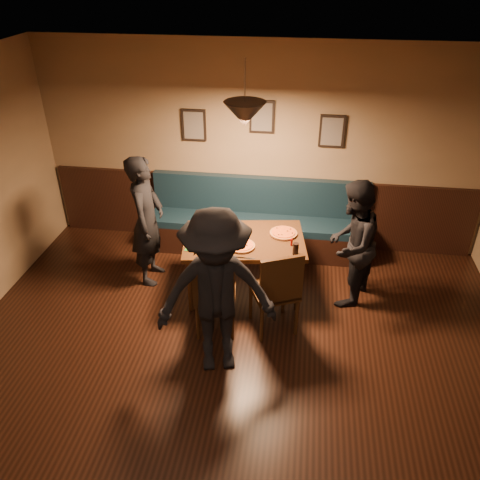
{
  "coord_description": "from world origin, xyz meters",
  "views": [
    {
      "loc": [
        0.58,
        -2.66,
        3.7
      ],
      "look_at": [
        -0.06,
        1.87,
        0.95
      ],
      "focal_mm": 36.32,
      "sensor_mm": 36.0,
      "label": 1
    }
  ],
  "objects_px": {
    "dining_table": "(244,265)",
    "soda_glass": "(296,249)",
    "diner_front": "(217,294)",
    "tabasco_bottle": "(292,241)",
    "diner_right": "(351,244)",
    "chair_near_right": "(274,288)",
    "diner_left": "(147,221)",
    "booth_bench": "(258,219)",
    "chair_near_left": "(215,292)"
  },
  "relations": [
    {
      "from": "dining_table",
      "to": "soda_glass",
      "type": "xyz_separation_m",
      "value": [
        0.61,
        -0.25,
        0.45
      ]
    },
    {
      "from": "diner_front",
      "to": "tabasco_bottle",
      "type": "relative_size",
      "value": 16.08
    },
    {
      "from": "dining_table",
      "to": "tabasco_bottle",
      "type": "relative_size",
      "value": 12.7
    },
    {
      "from": "diner_right",
      "to": "diner_front",
      "type": "xyz_separation_m",
      "value": [
        -1.34,
        -1.29,
        0.11
      ]
    },
    {
      "from": "dining_table",
      "to": "diner_right",
      "type": "relative_size",
      "value": 0.91
    },
    {
      "from": "chair_near_right",
      "to": "soda_glass",
      "type": "distance_m",
      "value": 0.52
    },
    {
      "from": "diner_left",
      "to": "soda_glass",
      "type": "relative_size",
      "value": 11.83
    },
    {
      "from": "booth_bench",
      "to": "diner_front",
      "type": "bearing_deg",
      "value": -93.89
    },
    {
      "from": "diner_left",
      "to": "diner_front",
      "type": "bearing_deg",
      "value": -142.17
    },
    {
      "from": "chair_near_right",
      "to": "diner_left",
      "type": "height_order",
      "value": "diner_left"
    },
    {
      "from": "diner_front",
      "to": "chair_near_right",
      "type": "bearing_deg",
      "value": 37.74
    },
    {
      "from": "booth_bench",
      "to": "chair_near_right",
      "type": "bearing_deg",
      "value": -77.58
    },
    {
      "from": "diner_front",
      "to": "soda_glass",
      "type": "bearing_deg",
      "value": 40.66
    },
    {
      "from": "diner_front",
      "to": "dining_table",
      "type": "bearing_deg",
      "value": 71.06
    },
    {
      "from": "booth_bench",
      "to": "diner_front",
      "type": "height_order",
      "value": "diner_front"
    },
    {
      "from": "diner_right",
      "to": "tabasco_bottle",
      "type": "bearing_deg",
      "value": -60.78
    },
    {
      "from": "diner_left",
      "to": "diner_front",
      "type": "distance_m",
      "value": 1.8
    },
    {
      "from": "diner_left",
      "to": "diner_right",
      "type": "distance_m",
      "value": 2.47
    },
    {
      "from": "diner_right",
      "to": "dining_table",
      "type": "bearing_deg",
      "value": -67.31
    },
    {
      "from": "dining_table",
      "to": "soda_glass",
      "type": "bearing_deg",
      "value": -30.71
    },
    {
      "from": "dining_table",
      "to": "soda_glass",
      "type": "distance_m",
      "value": 0.8
    },
    {
      "from": "chair_near_left",
      "to": "diner_left",
      "type": "height_order",
      "value": "diner_left"
    },
    {
      "from": "chair_near_left",
      "to": "tabasco_bottle",
      "type": "bearing_deg",
      "value": 33.51
    },
    {
      "from": "diner_front",
      "to": "soda_glass",
      "type": "distance_m",
      "value": 1.25
    },
    {
      "from": "diner_right",
      "to": "tabasco_bottle",
      "type": "xyz_separation_m",
      "value": [
        -0.68,
        -0.09,
        0.03
      ]
    },
    {
      "from": "diner_front",
      "to": "soda_glass",
      "type": "relative_size",
      "value": 12.59
    },
    {
      "from": "chair_near_left",
      "to": "chair_near_right",
      "type": "xyz_separation_m",
      "value": [
        0.63,
        0.12,
        0.03
      ]
    },
    {
      "from": "chair_near_left",
      "to": "tabasco_bottle",
      "type": "distance_m",
      "value": 1.07
    },
    {
      "from": "diner_right",
      "to": "booth_bench",
      "type": "bearing_deg",
      "value": -107.2
    },
    {
      "from": "diner_right",
      "to": "tabasco_bottle",
      "type": "distance_m",
      "value": 0.69
    },
    {
      "from": "chair_near_right",
      "to": "tabasco_bottle",
      "type": "xyz_separation_m",
      "value": [
        0.15,
        0.55,
        0.28
      ]
    },
    {
      "from": "chair_near_left",
      "to": "diner_front",
      "type": "distance_m",
      "value": 0.68
    },
    {
      "from": "dining_table",
      "to": "diner_front",
      "type": "bearing_deg",
      "value": -102.67
    },
    {
      "from": "dining_table",
      "to": "chair_near_left",
      "type": "bearing_deg",
      "value": -114.89
    },
    {
      "from": "booth_bench",
      "to": "diner_left",
      "type": "xyz_separation_m",
      "value": [
        -1.28,
        -0.86,
        0.34
      ]
    },
    {
      "from": "booth_bench",
      "to": "tabasco_bottle",
      "type": "bearing_deg",
      "value": -64.51
    },
    {
      "from": "booth_bench",
      "to": "dining_table",
      "type": "distance_m",
      "value": 0.99
    },
    {
      "from": "chair_near_right",
      "to": "diner_left",
      "type": "relative_size",
      "value": 0.63
    },
    {
      "from": "chair_near_left",
      "to": "booth_bench",
      "type": "bearing_deg",
      "value": 73.87
    },
    {
      "from": "diner_left",
      "to": "diner_front",
      "type": "relative_size",
      "value": 0.94
    },
    {
      "from": "dining_table",
      "to": "chair_near_left",
      "type": "xyz_separation_m",
      "value": [
        -0.22,
        -0.73,
        0.12
      ]
    },
    {
      "from": "diner_left",
      "to": "diner_front",
      "type": "xyz_separation_m",
      "value": [
        1.12,
        -1.4,
        0.05
      ]
    },
    {
      "from": "booth_bench",
      "to": "chair_near_right",
      "type": "height_order",
      "value": "chair_near_right"
    },
    {
      "from": "diner_left",
      "to": "tabasco_bottle",
      "type": "height_order",
      "value": "diner_left"
    },
    {
      "from": "diner_right",
      "to": "diner_front",
      "type": "relative_size",
      "value": 0.87
    },
    {
      "from": "diner_right",
      "to": "diner_front",
      "type": "distance_m",
      "value": 1.86
    },
    {
      "from": "chair_near_left",
      "to": "tabasco_bottle",
      "type": "relative_size",
      "value": 8.9
    },
    {
      "from": "dining_table",
      "to": "diner_right",
      "type": "bearing_deg",
      "value": -7.69
    },
    {
      "from": "dining_table",
      "to": "diner_right",
      "type": "distance_m",
      "value": 1.31
    },
    {
      "from": "booth_bench",
      "to": "dining_table",
      "type": "height_order",
      "value": "booth_bench"
    }
  ]
}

